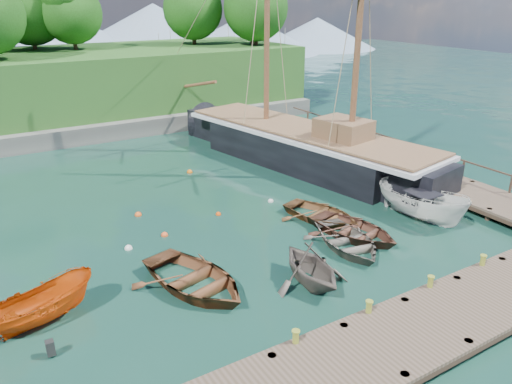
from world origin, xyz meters
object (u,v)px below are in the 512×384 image
(rowboat_1, at_px, (310,283))
(cabin_boat_white, at_px, (420,219))
(rowboat_3, at_px, (347,248))
(rowboat_2, at_px, (354,237))
(rowboat_4, at_px, (322,220))
(motorboat_orange, at_px, (44,322))
(rowboat_0, at_px, (195,288))
(schooner, at_px, (305,150))

(rowboat_1, bearing_deg, cabin_boat_white, 18.97)
(rowboat_1, height_order, rowboat_3, rowboat_1)
(rowboat_2, xyz_separation_m, cabin_boat_white, (4.14, -0.24, 0.00))
(rowboat_4, bearing_deg, rowboat_2, -102.68)
(rowboat_1, bearing_deg, rowboat_2, 33.35)
(rowboat_2, distance_m, rowboat_4, 2.23)
(rowboat_3, height_order, motorboat_orange, motorboat_orange)
(rowboat_0, bearing_deg, rowboat_3, -18.98)
(rowboat_3, xyz_separation_m, schooner, (5.26, 10.31, 1.05))
(motorboat_orange, xyz_separation_m, cabin_boat_white, (17.67, -0.86, 0.00))
(schooner, bearing_deg, rowboat_2, -124.86)
(rowboat_3, height_order, cabin_boat_white, cabin_boat_white)
(rowboat_0, distance_m, cabin_boat_white, 12.32)
(rowboat_2, distance_m, rowboat_3, 1.20)
(rowboat_2, bearing_deg, cabin_boat_white, -16.71)
(motorboat_orange, distance_m, cabin_boat_white, 17.69)
(rowboat_1, xyz_separation_m, rowboat_4, (4.05, 4.40, 0.00))
(rowboat_1, relative_size, schooner, 0.13)
(rowboat_1, distance_m, rowboat_3, 3.53)
(motorboat_orange, distance_m, schooner, 19.98)
(rowboat_0, distance_m, rowboat_2, 8.19)
(rowboat_3, bearing_deg, cabin_boat_white, 16.13)
(rowboat_2, distance_m, schooner, 10.58)
(rowboat_4, bearing_deg, rowboat_1, -149.10)
(rowboat_1, xyz_separation_m, rowboat_3, (3.20, 1.50, 0.00))
(rowboat_0, relative_size, schooner, 0.19)
(motorboat_orange, bearing_deg, rowboat_1, -122.02)
(cabin_boat_white, bearing_deg, rowboat_1, -174.97)
(rowboat_0, bearing_deg, rowboat_1, -41.74)
(schooner, bearing_deg, rowboat_0, -152.83)
(rowboat_4, xyz_separation_m, motorboat_orange, (-13.39, -1.61, 0.00))
(rowboat_3, bearing_deg, rowboat_2, 45.59)
(rowboat_0, height_order, cabin_boat_white, cabin_boat_white)
(rowboat_4, bearing_deg, motorboat_orange, 170.33)
(rowboat_1, relative_size, rowboat_2, 0.79)
(rowboat_0, relative_size, motorboat_orange, 1.28)
(rowboat_3, bearing_deg, rowboat_4, 85.02)
(rowboat_1, height_order, cabin_boat_white, cabin_boat_white)
(motorboat_orange, bearing_deg, rowboat_4, -98.52)
(rowboat_3, distance_m, motorboat_orange, 12.61)
(motorboat_orange, bearing_deg, rowboat_3, -111.25)
(cabin_boat_white, xyz_separation_m, schooner, (0.13, 9.87, 1.05))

